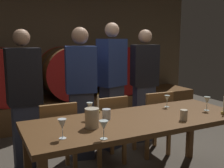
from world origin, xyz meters
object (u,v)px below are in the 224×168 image
object	(u,v)px
wine_barrel_left	(5,76)
pitcher	(92,118)
guest_far_right	(144,85)
guest_center_right	(112,85)
chair_right	(155,120)
candle_right	(224,109)
chair_center	(109,127)
wine_glass_center	(90,107)
candle_left	(98,107)
guest_far_left	(25,100)
guest_center_left	(81,93)
cup_right	(184,115)
cup_left	(106,114)
wine_glass_far_right	(207,101)
dining_table	(138,126)
wine_glass_far_left	(62,125)
wine_glass_left	(104,126)
wine_barrel_right	(116,70)
chair_left	(57,136)
wine_barrel_center	(67,73)
wine_glass_right	(167,99)

from	to	relation	value
wine_barrel_left	pitcher	distance (m)	2.76
guest_far_right	guest_center_right	bearing A→B (deg)	14.75
chair_right	candle_right	distance (m)	1.00
chair_center	guest_far_right	world-z (taller)	guest_far_right
wine_barrel_left	wine_glass_center	bearing A→B (deg)	-77.13
guest_center_right	candle_left	size ratio (longest dim) A/B	8.04
guest_far_left	guest_center_left	world-z (taller)	guest_center_left
cup_right	wine_glass_center	bearing A→B (deg)	151.00
chair_center	candle_left	size ratio (longest dim) A/B	3.97
cup_left	wine_glass_far_right	bearing A→B (deg)	-9.68
dining_table	wine_glass_far_left	size ratio (longest dim) A/B	13.79
wine_glass_left	dining_table	bearing A→B (deg)	33.32
candle_right	cup_left	bearing A→B (deg)	162.37
wine_barrel_left	chair_right	bearing A→B (deg)	-50.38
dining_table	wine_glass_far_right	size ratio (longest dim) A/B	14.30
chair_right	candle_right	world-z (taller)	candle_right
guest_center_right	wine_glass_left	distance (m)	1.69
dining_table	wine_glass_far_left	world-z (taller)	wine_glass_far_left
dining_table	guest_far_right	size ratio (longest dim) A/B	1.32
wine_barrel_left	wine_glass_left	xyz separation A→B (m)	(0.46, -3.03, -0.05)
candle_left	wine_glass_center	xyz separation A→B (m)	(-0.16, -0.18, 0.06)
wine_barrel_right	candle_left	world-z (taller)	wine_barrel_right
chair_center	wine_glass_left	xyz separation A→B (m)	(-0.53, -1.02, 0.39)
chair_left	wine_glass_far_left	world-z (taller)	wine_glass_far_left
guest_far_right	pitcher	size ratio (longest dim) A/B	9.66
wine_barrel_right	guest_center_right	xyz separation A→B (m)	(-0.86, -1.55, -0.02)
wine_barrel_center	wine_glass_left	size ratio (longest dim) A/B	6.35
chair_left	chair_right	distance (m)	1.33
wine_glass_right	cup_right	world-z (taller)	wine_glass_right
wine_glass_center	wine_glass_far_right	size ratio (longest dim) A/B	1.08
candle_left	cup_right	distance (m)	0.90
chair_right	wine_glass_far_right	distance (m)	0.85
chair_left	guest_far_right	world-z (taller)	guest_far_right
dining_table	wine_glass_right	bearing A→B (deg)	23.86
wine_barrel_right	guest_center_left	size ratio (longest dim) A/B	0.56
wine_barrel_left	candle_right	distance (m)	3.50
wine_glass_far_left	wine_glass_center	size ratio (longest dim) A/B	0.96
wine_glass_far_left	pitcher	bearing A→B (deg)	25.46
wine_barrel_left	candle_left	xyz separation A→B (m)	(0.73, -2.30, -0.10)
wine_glass_left	cup_left	distance (m)	0.54
chair_right	cup_left	xyz separation A→B (m)	(-0.97, -0.53, 0.34)
candle_left	wine_glass_far_left	size ratio (longest dim) A/B	1.37
guest_far_right	wine_glass_right	world-z (taller)	guest_far_right
guest_far_right	guest_far_left	bearing A→B (deg)	15.85
dining_table	candle_left	world-z (taller)	candle_left
candle_left	chair_left	bearing A→B (deg)	146.62
dining_table	guest_far_right	world-z (taller)	guest_far_right
dining_table	wine_glass_left	distance (m)	0.68
guest_far_left	wine_glass_right	distance (m)	1.67
wine_glass_far_right	chair_left	bearing A→B (deg)	154.86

